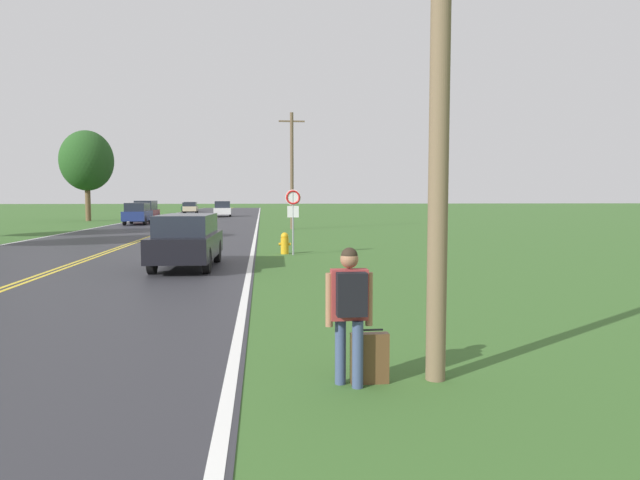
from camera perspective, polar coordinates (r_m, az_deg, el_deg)
The scene contains 12 objects.
hitchhiker_person at distance 6.68m, azimuth 2.99°, elevation -6.24°, with size 0.56×0.40×1.64m.
suitcase at distance 6.99m, azimuth 4.97°, elevation -11.68°, with size 0.46×0.14×0.66m.
fire_hydrant at distance 22.47m, azimuth -3.55°, elevation -0.31°, with size 0.47×0.31×0.85m.
traffic_sign at distance 21.92m, azimuth -2.71°, elevation 3.44°, with size 0.60×0.10×2.53m.
utility_pole_midground at distance 40.11m, azimuth -2.83°, elevation 7.10°, with size 1.80×0.24×8.10m.
tree_left_verge at distance 58.41m, azimuth -22.30°, elevation 7.34°, with size 4.91×4.91×8.51m.
car_black_suv_nearest at distance 18.47m, azimuth -13.14°, elevation 0.10°, with size 1.89×4.82×1.69m.
car_dark_blue_suv_approaching at distance 49.10m, azimuth -17.77°, elevation 2.59°, with size 1.92×4.65×1.78m.
car_maroon_van_mid_near at distance 55.97m, azimuth -16.99°, elevation 2.83°, with size 1.79×4.77×1.93m.
car_white_suv_mid_far at distance 67.21m, azimuth -9.71°, elevation 3.12°, with size 2.12×4.33×1.79m.
car_champagne_suv_receding at distance 81.24m, azimuth -12.82°, elevation 3.22°, with size 2.02×4.61×1.60m.
car_dark_green_sedan_distant at distance 90.25m, azimuth -12.98°, elevation 3.24°, with size 1.91×4.92×1.46m.
Camera 1 is at (6.26, -3.32, 2.22)m, focal length 32.00 mm.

